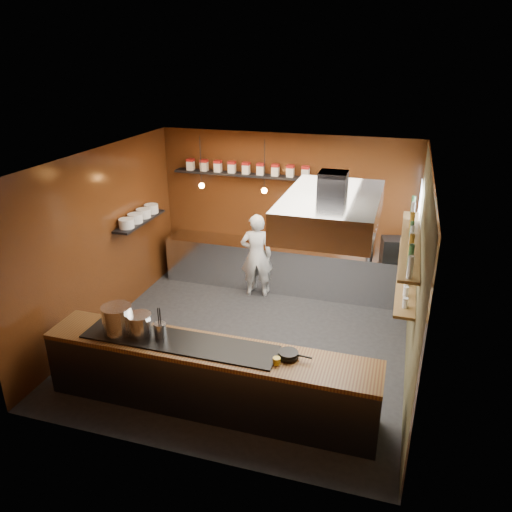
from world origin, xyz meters
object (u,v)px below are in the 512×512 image
at_px(chef, 256,255).
at_px(stockpot_large, 118,320).
at_px(espresso_machine, 393,249).
at_px(stockpot_small, 140,325).
at_px(extractor_hood, 331,210).

bearing_deg(chef, stockpot_large, 60.32).
relative_size(espresso_machine, chef, 0.24).
height_order(stockpot_small, chef, chef).
distance_m(extractor_hood, stockpot_small, 2.91).
bearing_deg(espresso_machine, extractor_hood, -119.63).
relative_size(stockpot_small, chef, 0.19).
relative_size(extractor_hood, chef, 1.22).
bearing_deg(stockpot_small, stockpot_large, -173.66).
xyz_separation_m(extractor_hood, espresso_machine, (0.80, 2.51, -1.41)).
bearing_deg(stockpot_small, espresso_machine, 50.66).
bearing_deg(extractor_hood, stockpot_small, -151.80).
bearing_deg(stockpot_small, chef, 80.17).
xyz_separation_m(stockpot_large, chef, (0.89, 3.38, -0.32)).
bearing_deg(stockpot_large, extractor_hood, 25.85).
height_order(extractor_hood, stockpot_small, extractor_hood).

